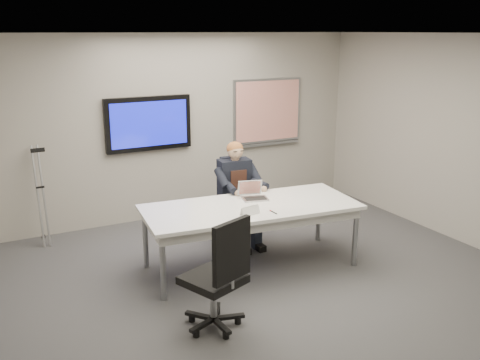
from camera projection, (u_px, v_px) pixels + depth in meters
name	position (u px, v px, depth m)	size (l,w,h in m)	color
floor	(280.00, 291.00, 6.01)	(6.00, 6.00, 0.02)	#3C3C3F
ceiling	(286.00, 34.00, 5.25)	(6.00, 6.00, 0.02)	silver
wall_back	(179.00, 127.00, 8.19)	(6.00, 0.02, 2.80)	#A19D91
wall_right	(478.00, 144.00, 6.96)	(0.02, 6.00, 2.80)	#A19D91
conference_table	(251.00, 212.00, 6.46)	(2.69, 1.34, 0.80)	white
tv_display	(149.00, 124.00, 7.89)	(1.30, 0.09, 0.80)	black
whiteboard	(267.00, 112.00, 8.82)	(1.25, 0.08, 1.10)	gray
office_chair_far	(233.00, 215.00, 7.51)	(0.63, 0.63, 1.03)	black
office_chair_near	(217.00, 295.00, 5.17)	(0.72, 0.72, 1.17)	black
seated_person	(241.00, 204.00, 7.22)	(0.45, 0.78, 1.40)	#1E2332
crutch	(41.00, 194.00, 7.21)	(0.19, 0.45, 1.40)	#9EA1A6
laptop	(253.00, 194.00, 6.69)	(0.35, 0.36, 0.22)	#ACACAF
name_tent	(250.00, 210.00, 6.11)	(0.24, 0.07, 0.10)	white
pen	(273.00, 212.00, 6.18)	(0.01, 0.01, 0.15)	black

